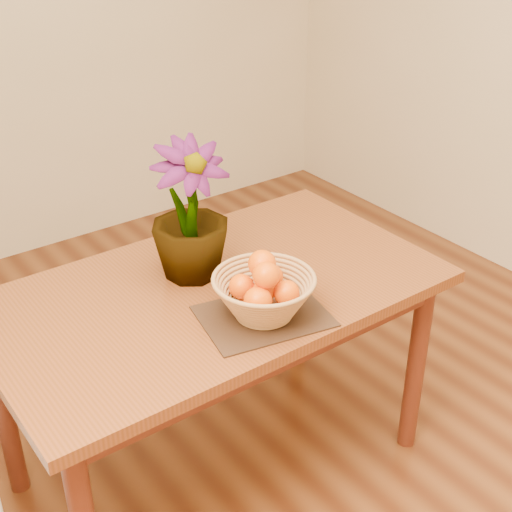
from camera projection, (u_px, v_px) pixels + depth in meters
table at (215, 310)px, 2.24m from camera, size 1.40×0.80×0.75m
placemat at (264, 316)px, 2.05m from camera, size 0.41×0.34×0.01m
wicker_basket at (264, 298)px, 2.02m from camera, size 0.30×0.30×0.12m
orange_pile at (264, 283)px, 2.00m from camera, size 0.18×0.18×0.14m
potted_plant at (190, 211)px, 2.16m from camera, size 0.27×0.27×0.44m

